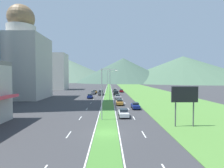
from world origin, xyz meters
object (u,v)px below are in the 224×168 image
billboard_roadside (185,97)px  pickup_truck_1 (116,93)px  street_lamp_near (104,91)px  car_1 (95,92)px  car_4 (135,106)px  car_0 (124,113)px  car_3 (118,97)px  car_9 (121,91)px  car_6 (120,102)px  car_5 (90,96)px  car_7 (93,93)px  street_lamp_mid (109,82)px  pickup_truck_0 (101,93)px  car_2 (115,90)px

billboard_roadside → pickup_truck_1: (-8.84, 49.38, -3.75)m
street_lamp_near → car_1: bearing=96.3°
car_1 → car_4: bearing=-162.7°
billboard_roadside → car_0: bearing=140.7°
billboard_roadside → car_3: size_ratio=1.52×
street_lamp_near → car_9: bearing=83.0°
car_4 → car_6: size_ratio=1.17×
car_1 → car_5: size_ratio=0.96×
street_lamp_near → car_6: 18.26m
car_6 → car_7: 33.56m
car_7 → pickup_truck_1: bearing=-113.6°
billboard_roadside → car_3: bearing=103.7°
car_6 → car_9: size_ratio=0.91×
street_lamp_near → car_0: (3.84, 2.64, -4.58)m
street_lamp_near → car_1: street_lamp_near is taller
car_7 → car_9: car_9 is taller
street_lamp_mid → pickup_truck_1: 17.85m
street_lamp_near → car_0: bearing=34.5°
street_lamp_mid → car_4: bearing=-68.2°
street_lamp_near → pickup_truck_0: (-2.70, 45.66, -4.36)m
car_2 → car_9: size_ratio=0.99×
car_1 → car_5: (-0.06, -21.70, 0.05)m
car_9 → billboard_roadside: bearing=5.0°
car_1 → car_4: car_4 is taller
pickup_truck_1 → car_7: bearing=-113.6°
car_2 → car_7: car_2 is taller
car_2 → car_7: bearing=-40.8°
street_lamp_mid → billboard_roadside: (11.89, -32.57, -1.43)m
pickup_truck_0 → car_5: bearing=165.4°
car_7 → pickup_truck_1: size_ratio=0.87×
street_lamp_near → pickup_truck_0: street_lamp_near is taller
car_4 → car_9: size_ratio=1.06×
car_0 → car_4: car_0 is taller
pickup_truck_0 → car_2: bearing=-23.5°
pickup_truck_1 → car_3: bearing=0.3°
street_lamp_near → car_7: size_ratio=1.96×
car_2 → car_4: size_ratio=0.94×
car_6 → car_7: size_ratio=0.85×
car_1 → car_7: bearing=176.1°
car_9 → pickup_truck_0: size_ratio=0.82×
car_2 → car_0: bearing=-0.3°
car_3 → car_9: car_3 is taller
car_0 → car_7: 47.65m
pickup_truck_1 → car_9: bearing=167.3°
street_lamp_near → pickup_truck_0: size_ratio=1.72×
billboard_roadside → car_9: billboard_roadside is taller
car_0 → car_2: 58.64m
street_lamp_near → car_5: bearing=100.4°
billboard_roadside → pickup_truck_0: size_ratio=1.18×
car_0 → car_6: bearing=179.7°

